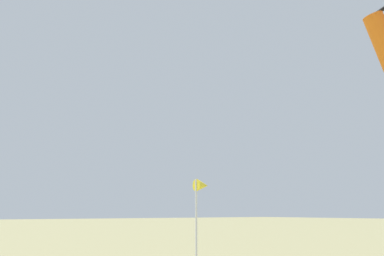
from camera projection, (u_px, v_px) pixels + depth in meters
The scene contains 1 object.
marker_flag at pixel (201, 190), 6.72m from camera, with size 0.30×0.24×1.62m.
Camera 1 is at (-2.12, -0.57, 0.99)m, focal length 32.69 mm.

